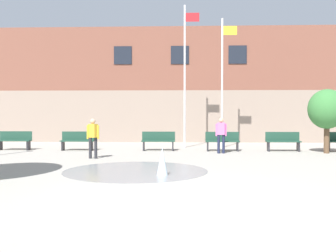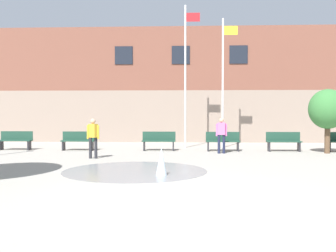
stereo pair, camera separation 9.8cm
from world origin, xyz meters
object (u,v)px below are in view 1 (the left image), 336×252
Objects in this scene: park_bench_under_right_flagpole at (222,141)px; park_bench_center at (158,141)px; adult_in_red at (93,135)px; flagpole_left at (185,72)px; adult_watching at (221,133)px; park_bench_left_of_flagpoles at (15,140)px; street_tree_near_building at (327,109)px; park_bench_under_left_flagpole at (78,140)px; park_bench_near_trashcan at (283,141)px; flagpole_right at (223,79)px.

park_bench_center is at bearing 177.77° from park_bench_under_right_flagpole.
flagpole_left reaches higher than adult_in_red.
park_bench_center is 1.01× the size of adult_watching.
adult_in_red is (4.66, -3.42, 0.45)m from park_bench_left_of_flagpoles.
flagpole_left is (3.69, 5.04, 3.00)m from adult_in_red.
park_bench_under_right_flagpole is at bearing -45.12° from flagpole_left.
adult_in_red is (-2.39, -3.39, 0.45)m from park_bench_center.
street_tree_near_building reaches higher than park_bench_under_right_flagpole.
park_bench_under_left_flagpole is 1.00× the size of park_bench_center.
park_bench_left_of_flagpoles is 1.01× the size of adult_in_red.
park_bench_left_of_flagpoles is 3.14m from park_bench_under_left_flagpole.
street_tree_near_building is at bearing -136.27° from adult_in_red.
adult_in_red reaches higher than park_bench_near_trashcan.
park_bench_near_trashcan is (12.97, -0.14, 0.00)m from park_bench_left_of_flagpoles.
flagpole_left is 1.97m from flagpole_right.
flagpole_left is at bearing -96.06° from adult_in_red.
park_bench_left_of_flagpoles is 7.05m from park_bench_center.
park_bench_near_trashcan is 1.01× the size of adult_in_red.
park_bench_center is 1.00× the size of park_bench_near_trashcan.
adult_in_red reaches higher than park_bench_center.
park_bench_near_trashcan is 3.25m from adult_watching.
street_tree_near_building is (4.58, -0.85, 1.49)m from park_bench_under_right_flagpole.
park_bench_center is 3.06m from park_bench_under_right_flagpole.
park_bench_center is at bearing 178.97° from park_bench_near_trashcan.
adult_in_red is 0.22× the size of flagpole_left.
park_bench_left_of_flagpoles is 14.80m from street_tree_near_building.
adult_watching is (-3.02, -1.10, 0.45)m from park_bench_near_trashcan.
park_bench_near_trashcan is (5.92, -0.11, 0.00)m from park_bench_center.
park_bench_under_right_flagpole is 4.26m from flagpole_left.
park_bench_under_left_flagpole is 3.91m from park_bench_center.
adult_in_red is 6.93m from flagpole_left.
flagpole_left reaches higher than flagpole_right.
street_tree_near_building is (7.64, -0.97, 1.49)m from park_bench_center.
park_bench_center is 4.04m from flagpole_left.
flagpole_left is at bearing 130.66° from adult_watching.
flagpole_left reaches higher than adult_watching.
adult_watching reaches higher than park_bench_left_of_flagpoles.
park_bench_near_trashcan is at bearing -33.24° from flagpole_right.
park_bench_center is at bearing -0.30° from park_bench_left_of_flagpoles.
park_bench_under_left_flagpole is 11.69m from street_tree_near_building.
park_bench_under_left_flagpole is 7.98m from flagpole_right.
park_bench_left_of_flagpoles is 1.00× the size of park_bench_near_trashcan.
flagpole_right is at bearing -108.02° from adult_in_red.
park_bench_under_right_flagpole is 0.55× the size of street_tree_near_building.
adult_watching reaches higher than park_bench_near_trashcan.
park_bench_center is (7.05, -0.04, 0.00)m from park_bench_left_of_flagpoles.
adult_watching is (-0.16, -1.09, 0.45)m from park_bench_under_right_flagpole.
park_bench_center is 1.01× the size of adult_in_red.
street_tree_near_building is at bearing -30.72° from flagpole_right.
adult_watching reaches higher than park_bench_under_left_flagpole.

